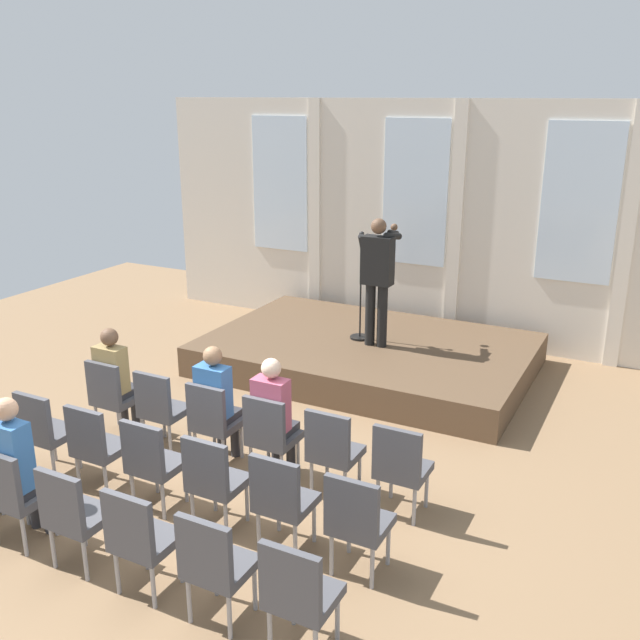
# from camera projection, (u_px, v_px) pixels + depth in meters

# --- Properties ---
(ground_plane) EXTENTS (15.45, 15.45, 0.00)m
(ground_plane) POSITION_uv_depth(u_px,v_px,m) (192.00, 513.00, 6.64)
(ground_plane) COLOR #846647
(rear_partition) EXTENTS (9.11, 0.14, 3.72)m
(rear_partition) POSITION_uv_depth(u_px,v_px,m) (417.00, 219.00, 11.07)
(rear_partition) COLOR silver
(rear_partition) RESTS_ON ground
(stage_platform) EXTENTS (4.47, 2.98, 0.43)m
(stage_platform) POSITION_uv_depth(u_px,v_px,m) (368.00, 354.00, 10.09)
(stage_platform) COLOR brown
(stage_platform) RESTS_ON ground
(speaker) EXTENTS (0.51, 0.69, 1.78)m
(speaker) POSITION_uv_depth(u_px,v_px,m) (378.00, 273.00, 9.53)
(speaker) COLOR black
(speaker) RESTS_ON stage_platform
(mic_stand) EXTENTS (0.28, 0.28, 1.55)m
(mic_stand) POSITION_uv_depth(u_px,v_px,m) (360.00, 316.00, 10.01)
(mic_stand) COLOR black
(mic_stand) RESTS_ON stage_platform
(chair_r0_c0) EXTENTS (0.46, 0.44, 0.94)m
(chair_r0_c0) POSITION_uv_depth(u_px,v_px,m) (112.00, 394.00, 7.98)
(chair_r0_c0) COLOR #99999E
(chair_r0_c0) RESTS_ON ground
(audience_r0_c0) EXTENTS (0.36, 0.39, 1.30)m
(audience_r0_c0) POSITION_uv_depth(u_px,v_px,m) (115.00, 376.00, 7.99)
(audience_r0_c0) COLOR #2D2D33
(audience_r0_c0) RESTS_ON ground
(chair_r0_c1) EXTENTS (0.46, 0.44, 0.94)m
(chair_r0_c1) POSITION_uv_depth(u_px,v_px,m) (160.00, 406.00, 7.68)
(chair_r0_c1) COLOR #99999E
(chair_r0_c1) RESTS_ON ground
(chair_r0_c2) EXTENTS (0.46, 0.44, 0.94)m
(chair_r0_c2) POSITION_uv_depth(u_px,v_px,m) (213.00, 419.00, 7.37)
(chair_r0_c2) COLOR #99999E
(chair_r0_c2) RESTS_ON ground
(audience_r0_c2) EXTENTS (0.36, 0.39, 1.32)m
(audience_r0_c2) POSITION_uv_depth(u_px,v_px,m) (217.00, 398.00, 7.38)
(audience_r0_c2) COLOR #2D2D33
(audience_r0_c2) RESTS_ON ground
(chair_r0_c3) EXTENTS (0.46, 0.44, 0.94)m
(chair_r0_c3) POSITION_uv_depth(u_px,v_px,m) (270.00, 433.00, 7.07)
(chair_r0_c3) COLOR #99999E
(chair_r0_c3) RESTS_ON ground
(audience_r0_c3) EXTENTS (0.36, 0.39, 1.31)m
(audience_r0_c3) POSITION_uv_depth(u_px,v_px,m) (274.00, 412.00, 7.08)
(audience_r0_c3) COLOR #2D2D33
(audience_r0_c3) RESTS_ON ground
(chair_r0_c4) EXTENTS (0.46, 0.44, 0.94)m
(chair_r0_c4) POSITION_uv_depth(u_px,v_px,m) (332.00, 448.00, 6.76)
(chair_r0_c4) COLOR #99999E
(chair_r0_c4) RESTS_ON ground
(chair_r0_c5) EXTENTS (0.46, 0.44, 0.94)m
(chair_r0_c5) POSITION_uv_depth(u_px,v_px,m) (401.00, 464.00, 6.46)
(chair_r0_c5) COLOR #99999E
(chair_r0_c5) RESTS_ON ground
(chair_r1_c0) EXTENTS (0.46, 0.44, 0.94)m
(chair_r1_c0) POSITION_uv_depth(u_px,v_px,m) (44.00, 428.00, 7.16)
(chair_r1_c0) COLOR #99999E
(chair_r1_c0) RESTS_ON ground
(chair_r1_c1) EXTENTS (0.46, 0.44, 0.94)m
(chair_r1_c1) POSITION_uv_depth(u_px,v_px,m) (96.00, 443.00, 6.85)
(chair_r1_c1) COLOR #99999E
(chair_r1_c1) RESTS_ON ground
(chair_r1_c2) EXTENTS (0.46, 0.44, 0.94)m
(chair_r1_c2) POSITION_uv_depth(u_px,v_px,m) (152.00, 459.00, 6.55)
(chair_r1_c2) COLOR #99999E
(chair_r1_c2) RESTS_ON ground
(chair_r1_c3) EXTENTS (0.46, 0.44, 0.94)m
(chair_r1_c3) POSITION_uv_depth(u_px,v_px,m) (213.00, 477.00, 6.24)
(chair_r1_c3) COLOR #99999E
(chair_r1_c3) RESTS_ON ground
(chair_r1_c4) EXTENTS (0.46, 0.44, 0.94)m
(chair_r1_c4) POSITION_uv_depth(u_px,v_px,m) (282.00, 497.00, 5.94)
(chair_r1_c4) COLOR #99999E
(chair_r1_c4) RESTS_ON ground
(chair_r1_c5) EXTENTS (0.46, 0.44, 0.94)m
(chair_r1_c5) POSITION_uv_depth(u_px,v_px,m) (357.00, 519.00, 5.64)
(chair_r1_c5) COLOR #99999E
(chair_r1_c5) RESTS_ON ground
(chair_r2_c1) EXTENTS (0.46, 0.44, 0.94)m
(chair_r2_c1) POSITION_uv_depth(u_px,v_px,m) (13.00, 491.00, 6.03)
(chair_r2_c1) COLOR #99999E
(chair_r2_c1) RESTS_ON ground
(audience_r2_c1) EXTENTS (0.36, 0.39, 1.38)m
(audience_r2_c1) POSITION_uv_depth(u_px,v_px,m) (17.00, 463.00, 6.03)
(audience_r2_c1) COLOR #2D2D33
(audience_r2_c1) RESTS_ON ground
(chair_r2_c2) EXTENTS (0.46, 0.44, 0.94)m
(chair_r2_c2) POSITION_uv_depth(u_px,v_px,m) (73.00, 512.00, 5.73)
(chair_r2_c2) COLOR #99999E
(chair_r2_c2) RESTS_ON ground
(chair_r2_c3) EXTENTS (0.46, 0.44, 0.94)m
(chair_r2_c3) POSITION_uv_depth(u_px,v_px,m) (140.00, 535.00, 5.42)
(chair_r2_c3) COLOR #99999E
(chair_r2_c3) RESTS_ON ground
(chair_r2_c4) EXTENTS (0.46, 0.44, 0.94)m
(chair_r2_c4) POSITION_uv_depth(u_px,v_px,m) (214.00, 562.00, 5.12)
(chair_r2_c4) COLOR #99999E
(chair_r2_c4) RESTS_ON ground
(chair_r2_c5) EXTENTS (0.46, 0.44, 0.94)m
(chair_r2_c5) POSITION_uv_depth(u_px,v_px,m) (298.00, 591.00, 4.81)
(chair_r2_c5) COLOR #99999E
(chair_r2_c5) RESTS_ON ground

